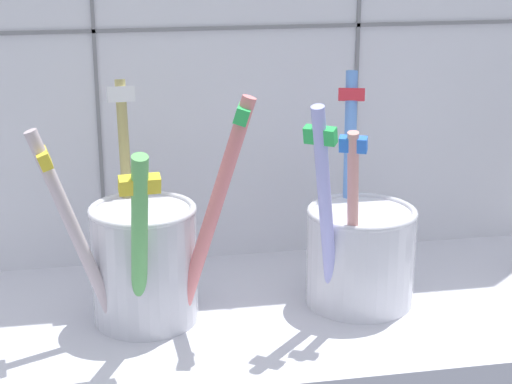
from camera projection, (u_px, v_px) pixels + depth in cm
name	position (u px, v px, depth cm)	size (l,w,h in cm)	color
counter_slab	(255.00, 321.00, 63.97)	(64.00, 22.00, 2.00)	silver
tile_wall_back	(227.00, 14.00, 68.59)	(64.00, 2.20, 45.00)	white
toothbrush_cup_left	(145.00, 258.00, 60.21)	(15.09, 12.25, 16.91)	silver
toothbrush_cup_right	(360.00, 251.00, 63.42)	(9.79, 12.27, 16.72)	silver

